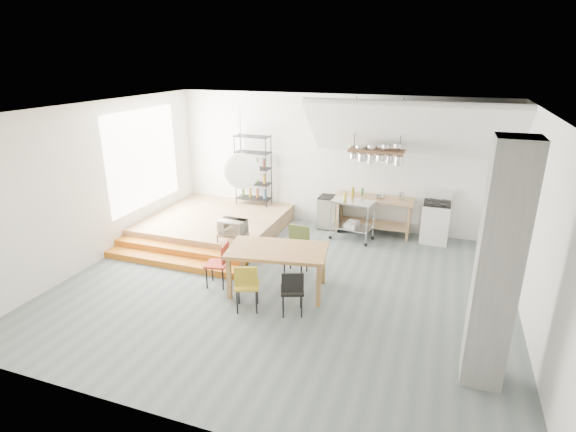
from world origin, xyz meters
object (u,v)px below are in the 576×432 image
at_px(dining_table, 278,253).
at_px(mini_fridge, 329,212).
at_px(stove, 435,221).
at_px(rolling_cart, 352,215).

distance_m(dining_table, mini_fridge, 3.42).
bearing_deg(mini_fridge, dining_table, -90.82).
height_order(stove, dining_table, stove).
relative_size(stove, rolling_cart, 1.15).
xyz_separation_m(stove, dining_table, (-2.55, -3.36, 0.25)).
height_order(stove, mini_fridge, stove).
bearing_deg(mini_fridge, rolling_cart, -39.15).
height_order(dining_table, mini_fridge, dining_table).
bearing_deg(stove, dining_table, -127.22).
xyz_separation_m(dining_table, mini_fridge, (0.05, 3.40, -0.33)).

